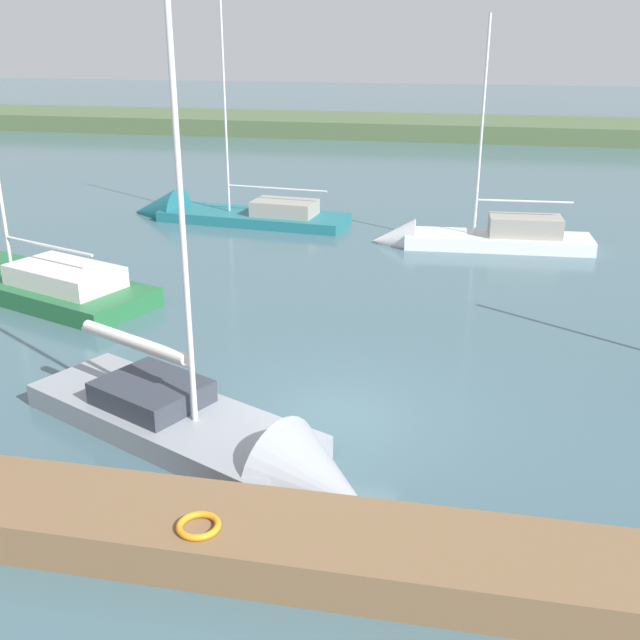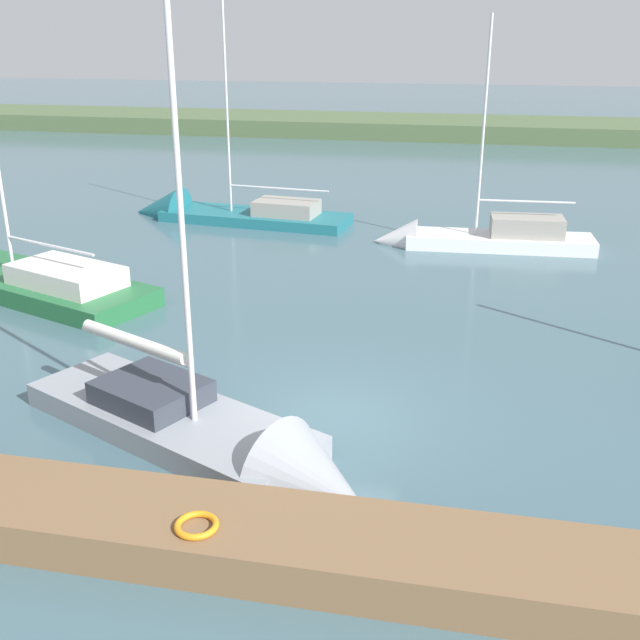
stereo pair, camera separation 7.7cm
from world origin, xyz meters
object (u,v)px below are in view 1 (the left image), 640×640
object	(u,v)px
life_ring_buoy	(199,526)
sailboat_mid_channel	(224,447)
sailboat_outer_mooring	(214,216)
sailboat_far_right	(471,241)

from	to	relation	value
life_ring_buoy	sailboat_mid_channel	xyz separation A→B (m)	(0.67, -3.16, -0.58)
sailboat_outer_mooring	sailboat_mid_channel	xyz separation A→B (m)	(-6.33, 17.88, 0.03)
life_ring_buoy	sailboat_outer_mooring	bearing A→B (deg)	-71.59
life_ring_buoy	sailboat_mid_channel	bearing A→B (deg)	-77.95
life_ring_buoy	sailboat_mid_channel	world-z (taller)	sailboat_mid_channel
sailboat_outer_mooring	sailboat_far_right	world-z (taller)	sailboat_outer_mooring
sailboat_far_right	sailboat_outer_mooring	bearing A→B (deg)	-14.87
life_ring_buoy	sailboat_mid_channel	distance (m)	3.28
sailboat_outer_mooring	sailboat_mid_channel	bearing A→B (deg)	115.65
sailboat_mid_channel	sailboat_outer_mooring	bearing A→B (deg)	134.74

